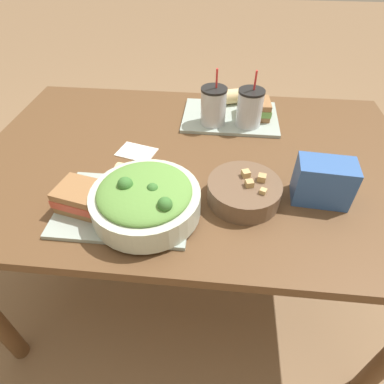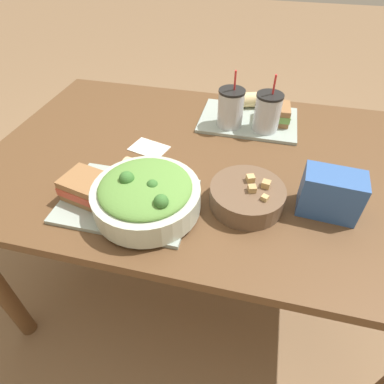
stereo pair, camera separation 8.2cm
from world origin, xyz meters
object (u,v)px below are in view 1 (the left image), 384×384
(salad_bowl, at_px, (146,199))
(sandwich_near, at_px, (81,197))
(drink_cup_red, at_px, (250,109))
(soup_bowl, at_px, (244,191))
(baguette_near, at_px, (141,176))
(napkin_folded, at_px, (137,152))
(chip_bag, at_px, (323,182))
(drink_cup_dark, at_px, (213,107))
(baguette_far, at_px, (226,97))
(sandwich_far, at_px, (255,109))

(salad_bowl, distance_m, sandwich_near, 0.18)
(sandwich_near, xyz_separation_m, drink_cup_red, (0.46, 0.47, 0.03))
(soup_bowl, relative_size, baguette_near, 1.33)
(soup_bowl, xyz_separation_m, napkin_folded, (-0.35, 0.19, -0.03))
(soup_bowl, relative_size, chip_bag, 1.30)
(salad_bowl, distance_m, chip_bag, 0.48)
(salad_bowl, bearing_deg, napkin_folded, 108.85)
(chip_bag, xyz_separation_m, napkin_folded, (-0.56, 0.17, -0.06))
(baguette_near, distance_m, drink_cup_dark, 0.41)
(baguette_near, relative_size, baguette_far, 1.09)
(sandwich_near, xyz_separation_m, chip_bag, (0.64, 0.11, 0.02))
(sandwich_far, bearing_deg, drink_cup_dark, -160.62)
(salad_bowl, relative_size, sandwich_far, 2.45)
(sandwich_near, distance_m, drink_cup_red, 0.66)
(drink_cup_dark, bearing_deg, chip_bag, -49.29)
(soup_bowl, relative_size, sandwich_far, 1.75)
(sandwich_near, height_order, sandwich_far, same)
(baguette_near, xyz_separation_m, sandwich_far, (0.34, 0.43, 0.00))
(soup_bowl, relative_size, baguette_far, 1.45)
(salad_bowl, height_order, chip_bag, salad_bowl)
(drink_cup_dark, bearing_deg, napkin_folded, -140.47)
(baguette_far, xyz_separation_m, napkin_folded, (-0.29, -0.36, -0.04))
(baguette_far, bearing_deg, soup_bowl, 167.61)
(sandwich_far, distance_m, napkin_folded, 0.48)
(drink_cup_dark, relative_size, napkin_folded, 1.45)
(chip_bag, bearing_deg, drink_cup_red, 121.50)
(sandwich_far, height_order, baguette_far, sandwich_far)
(sandwich_near, distance_m, baguette_near, 0.18)
(drink_cup_red, bearing_deg, salad_bowl, -120.09)
(baguette_near, bearing_deg, sandwich_far, -28.79)
(sandwich_far, xyz_separation_m, napkin_folded, (-0.40, -0.27, -0.04))
(drink_cup_red, relative_size, chip_bag, 1.30)
(sandwich_near, height_order, drink_cup_red, drink_cup_red)
(napkin_folded, bearing_deg, drink_cup_dark, 39.53)
(baguette_near, height_order, drink_cup_red, drink_cup_red)
(baguette_near, relative_size, drink_cup_dark, 0.74)
(baguette_near, relative_size, sandwich_far, 1.31)
(sandwich_near, bearing_deg, sandwich_far, 60.82)
(baguette_near, bearing_deg, drink_cup_red, -31.06)
(salad_bowl, height_order, sandwich_near, salad_bowl)
(soup_bowl, bearing_deg, drink_cup_dark, 105.22)
(baguette_near, distance_m, chip_bag, 0.50)
(baguette_far, bearing_deg, napkin_folded, 122.16)
(baguette_near, distance_m, napkin_folded, 0.18)
(drink_cup_red, xyz_separation_m, napkin_folded, (-0.37, -0.20, -0.07))
(baguette_near, bearing_deg, napkin_folded, 28.40)
(baguette_near, xyz_separation_m, napkin_folded, (-0.06, 0.17, -0.04))
(drink_cup_red, bearing_deg, napkin_folded, -151.68)
(baguette_far, height_order, napkin_folded, baguette_far)
(soup_bowl, height_order, napkin_folded, soup_bowl)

